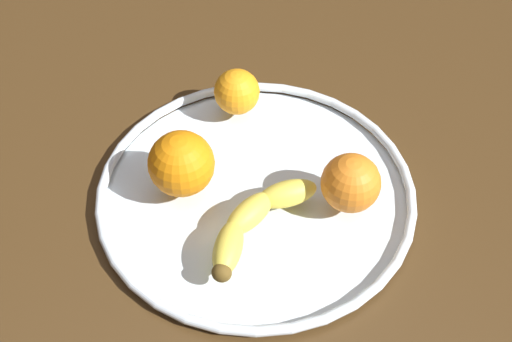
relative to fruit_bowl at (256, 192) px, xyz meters
The scene contains 6 objects.
ground_plane 2.92cm from the fruit_bowl, ahead, with size 144.97×144.97×4.00cm, color #422C15.
fruit_bowl is the anchor object (origin of this frame).
banana 6.57cm from the fruit_bowl, 54.61° to the left, with size 17.48×8.93×3.15cm.
orange_front_right 9.96cm from the fruit_bowl, 35.62° to the right, with size 7.89×7.89×7.89cm, color orange.
orange_back_right 11.93cm from the fruit_bowl, 134.70° to the left, with size 6.98×6.98×6.98cm, color orange.
orange_front_left 14.51cm from the fruit_bowl, 113.26° to the right, with size 6.05×6.05×6.05cm, color orange.
Camera 1 is at (28.33, 42.63, 63.65)cm, focal length 46.68 mm.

